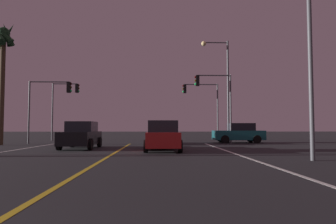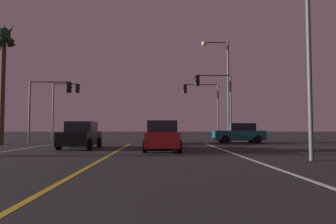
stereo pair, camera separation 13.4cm
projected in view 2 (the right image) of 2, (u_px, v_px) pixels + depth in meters
lane_edge_right at (278, 169)px, 9.50m from camera, size 0.16×30.21×0.01m
lane_center_divider at (83, 170)px, 9.32m from camera, size 0.16×30.21×0.01m
car_oncoming at (81, 135)px, 18.90m from camera, size 2.02×4.30×1.70m
car_crossing_side at (239, 133)px, 26.02m from camera, size 4.30×2.02×1.70m
car_ahead_far at (161, 134)px, 24.18m from camera, size 2.02×4.30×1.70m
car_lead_same_lane at (162, 136)px, 17.03m from camera, size 2.02×4.30×1.70m
traffic_light_near_right at (214, 93)px, 25.32m from camera, size 3.12×0.36×5.78m
traffic_light_near_left at (51, 97)px, 24.91m from camera, size 3.55×0.36×5.16m
traffic_light_far_right at (201, 98)px, 30.80m from camera, size 3.70×0.36×5.80m
traffic_light_far_left at (66, 98)px, 30.41m from camera, size 2.75×0.36×5.80m
street_lamp_right_near at (299, 27)px, 12.18m from camera, size 1.95×0.44×8.60m
street_lamp_right_far at (222, 78)px, 26.39m from camera, size 2.43×0.44×8.98m
palm_tree_left_mid at (4, 47)px, 23.06m from camera, size 2.03×2.17×9.48m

